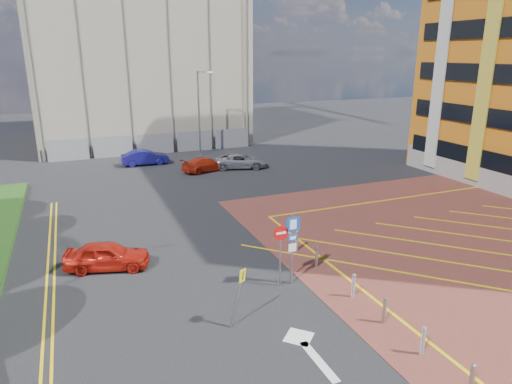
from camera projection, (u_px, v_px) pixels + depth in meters
ground at (291, 297)px, 18.65m from camera, size 140.00×140.00×0.00m
lamp_back at (200, 110)px, 43.64m from camera, size 1.53×0.16×8.00m
sign_cluster at (288, 243)px, 19.06m from camera, size 1.17×0.12×3.20m
warning_sign at (239, 291)px, 16.26m from camera, size 0.72×0.41×2.25m
bollard_row at (363, 295)px, 17.87m from camera, size 0.14×11.14×0.90m
construction_building at (133, 40)px, 50.85m from camera, size 21.20×19.20×22.00m
construction_fence at (165, 143)px, 45.27m from camera, size 21.60×0.06×2.00m
car_red_left at (107, 256)px, 20.91m from camera, size 4.07×2.50×1.29m
car_blue_back at (145, 157)px, 40.56m from camera, size 4.11×1.50×1.35m
car_red_back at (206, 164)px, 38.37m from camera, size 4.41×2.78×1.19m
car_silver_back at (241, 161)px, 39.42m from camera, size 4.88×3.26×1.25m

